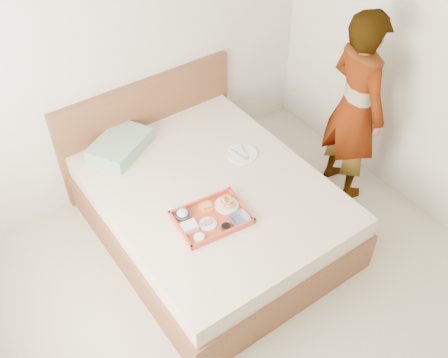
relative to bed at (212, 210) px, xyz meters
The scene contains 16 objects.
ground 1.04m from the bed, 97.44° to the right, with size 3.50×4.00×0.01m, color beige.
wall_back 1.45m from the bed, 97.44° to the left, with size 3.50×0.01×2.60m, color silver.
bed is the anchor object (origin of this frame).
headboard 0.99m from the bed, 90.00° to the left, with size 1.65×0.06×0.95m, color brown.
pillow 0.91m from the bed, 115.55° to the left, with size 0.50×0.34×0.12m, color #87A387.
tray 0.45m from the bed, 123.61° to the right, with size 0.51×0.37×0.05m, color #D04F30.
prawn_plate 0.38m from the bed, 97.59° to the right, with size 0.18×0.18×0.01m, color white.
navy_bowl_big 0.52m from the bed, 95.84° to the right, with size 0.14×0.14×0.04m, color navy.
sauce_dish 0.54m from the bed, 111.15° to the right, with size 0.07×0.07×0.03m, color black.
meat_plate 0.49m from the bed, 127.64° to the right, with size 0.13×0.13×0.01m, color white.
bread_plate 0.37m from the bed, 132.48° to the right, with size 0.12×0.12×0.01m, color orange.
salad_bowl 0.48m from the bed, 156.21° to the right, with size 0.11×0.11×0.04m, color navy.
plastic_tub 0.56m from the bed, 142.90° to the right, with size 0.11×0.09×0.05m, color silver.
cheese_round 0.61m from the bed, 132.90° to the right, with size 0.07×0.07×0.03m, color white.
dinner_plate 0.52m from the bed, 20.58° to the left, with size 0.25×0.25×0.01m, color white.
person 1.41m from the bed, ahead, with size 0.61×0.40×1.67m, color silver.
Camera 1 is at (-1.41, -1.32, 3.24)m, focal length 41.12 mm.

